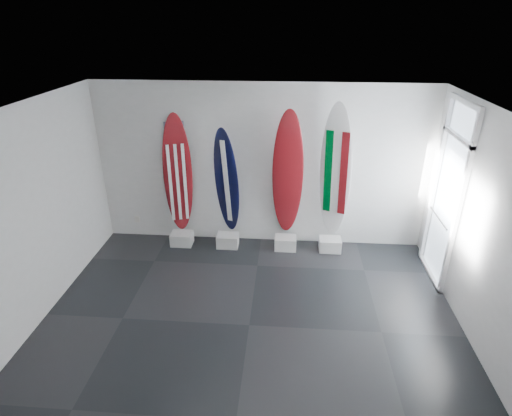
# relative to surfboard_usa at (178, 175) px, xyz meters

# --- Properties ---
(floor) EXTENTS (6.00, 6.00, 0.00)m
(floor) POSITION_rel_surfboard_usa_xyz_m (1.50, -2.28, -1.38)
(floor) COLOR black
(floor) RESTS_ON ground
(ceiling) EXTENTS (6.00, 6.00, 0.00)m
(ceiling) POSITION_rel_surfboard_usa_xyz_m (1.50, -2.28, 1.62)
(ceiling) COLOR white
(ceiling) RESTS_ON wall_back
(wall_back) EXTENTS (6.00, 0.00, 6.00)m
(wall_back) POSITION_rel_surfboard_usa_xyz_m (1.50, 0.22, 0.12)
(wall_back) COLOR silver
(wall_back) RESTS_ON ground
(wall_front) EXTENTS (6.00, 0.00, 6.00)m
(wall_front) POSITION_rel_surfboard_usa_xyz_m (1.50, -4.78, 0.12)
(wall_front) COLOR silver
(wall_front) RESTS_ON ground
(wall_left) EXTENTS (0.00, 5.00, 5.00)m
(wall_left) POSITION_rel_surfboard_usa_xyz_m (-1.50, -2.28, 0.12)
(wall_left) COLOR silver
(wall_left) RESTS_ON ground
(wall_right) EXTENTS (0.00, 5.00, 5.00)m
(wall_right) POSITION_rel_surfboard_usa_xyz_m (4.50, -2.28, 0.12)
(wall_right) COLOR silver
(wall_right) RESTS_ON ground
(display_block_usa) EXTENTS (0.40, 0.30, 0.24)m
(display_block_usa) POSITION_rel_surfboard_usa_xyz_m (0.00, -0.10, -1.26)
(display_block_usa) COLOR silver
(display_block_usa) RESTS_ON floor
(surfboard_usa) EXTENTS (0.56, 0.37, 2.29)m
(surfboard_usa) POSITION_rel_surfboard_usa_xyz_m (0.00, 0.00, 0.00)
(surfboard_usa) COLOR maroon
(surfboard_usa) RESTS_ON display_block_usa
(display_block_navy) EXTENTS (0.40, 0.30, 0.24)m
(display_block_navy) POSITION_rel_surfboard_usa_xyz_m (0.88, -0.10, -1.26)
(display_block_navy) COLOR silver
(display_block_navy) RESTS_ON floor
(surfboard_navy) EXTENTS (0.56, 0.48, 2.07)m
(surfboard_navy) POSITION_rel_surfboard_usa_xyz_m (0.88, 0.00, -0.11)
(surfboard_navy) COLOR black
(surfboard_navy) RESTS_ON display_block_navy
(display_block_swiss) EXTENTS (0.40, 0.30, 0.24)m
(display_block_swiss) POSITION_rel_surfboard_usa_xyz_m (1.98, -0.10, -1.26)
(display_block_swiss) COLOR silver
(display_block_swiss) RESTS_ON floor
(surfboard_swiss) EXTENTS (0.55, 0.41, 2.41)m
(surfboard_swiss) POSITION_rel_surfboard_usa_xyz_m (1.98, 0.00, 0.06)
(surfboard_swiss) COLOR maroon
(surfboard_swiss) RESTS_ON display_block_swiss
(display_block_italy) EXTENTS (0.40, 0.30, 0.24)m
(display_block_italy) POSITION_rel_surfboard_usa_xyz_m (2.80, -0.10, -1.26)
(display_block_italy) COLOR silver
(display_block_italy) RESTS_ON floor
(surfboard_italy) EXTENTS (0.65, 0.50, 2.52)m
(surfboard_italy) POSITION_rel_surfboard_usa_xyz_m (2.80, 0.00, 0.12)
(surfboard_italy) COLOR white
(surfboard_italy) RESTS_ON display_block_italy
(wall_outlet) EXTENTS (0.09, 0.02, 0.13)m
(wall_outlet) POSITION_rel_surfboard_usa_xyz_m (-0.95, 0.20, -1.03)
(wall_outlet) COLOR silver
(wall_outlet) RESTS_ON wall_back
(glass_door) EXTENTS (0.12, 1.16, 2.85)m
(glass_door) POSITION_rel_surfboard_usa_xyz_m (4.47, -0.73, 0.04)
(glass_door) COLOR white
(glass_door) RESTS_ON floor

